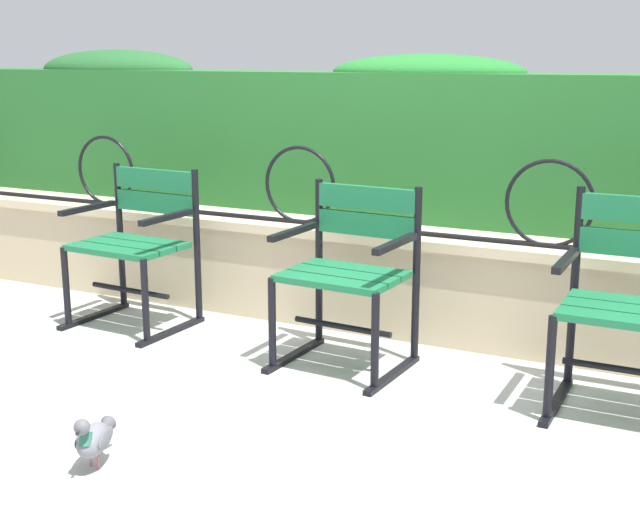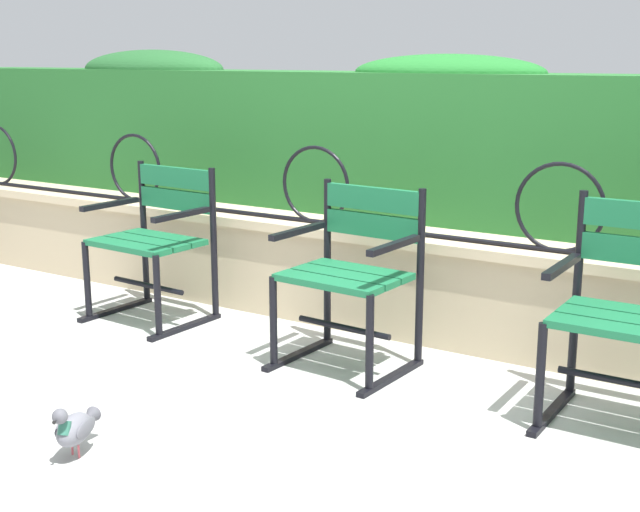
{
  "view_description": "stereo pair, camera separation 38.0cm",
  "coord_description": "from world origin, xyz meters",
  "views": [
    {
      "loc": [
        1.65,
        -3.22,
        1.42
      ],
      "look_at": [
        0.0,
        0.1,
        0.55
      ],
      "focal_mm": 47.96,
      "sensor_mm": 36.0,
      "label": 1
    },
    {
      "loc": [
        1.98,
        -3.03,
        1.42
      ],
      "look_at": [
        0.0,
        0.1,
        0.55
      ],
      "focal_mm": 47.96,
      "sensor_mm": 36.0,
      "label": 2
    }
  ],
  "objects": [
    {
      "name": "park_chair_left",
      "position": [
        -1.21,
        0.34,
        0.46
      ],
      "size": [
        0.61,
        0.55,
        0.84
      ],
      "color": "#19663D",
      "rests_on": "ground"
    },
    {
      "name": "ground_plane",
      "position": [
        0.0,
        0.0,
        0.0
      ],
      "size": [
        60.0,
        60.0,
        0.0
      ],
      "primitive_type": "plane",
      "color": "#ADADA8"
    },
    {
      "name": "hedge_row",
      "position": [
        -0.04,
        1.26,
        0.97
      ],
      "size": [
        7.55,
        0.49,
        0.92
      ],
      "color": "#236028",
      "rests_on": "stone_wall"
    },
    {
      "name": "stone_wall",
      "position": [
        0.0,
        0.85,
        0.27
      ],
      "size": [
        7.71,
        0.41,
        0.54
      ],
      "color": "tan",
      "rests_on": "ground"
    },
    {
      "name": "park_chair_centre",
      "position": [
        0.07,
        0.28,
        0.46
      ],
      "size": [
        0.59,
        0.55,
        0.84
      ],
      "color": "#19663D",
      "rests_on": "ground"
    },
    {
      "name": "iron_arch_fence",
      "position": [
        -0.37,
        0.77,
        0.71
      ],
      "size": [
        7.16,
        0.02,
        0.42
      ],
      "color": "black",
      "rests_on": "stone_wall"
    },
    {
      "name": "pigeon_near_chairs",
      "position": [
        -0.3,
        -1.09,
        0.11
      ],
      "size": [
        0.16,
        0.28,
        0.22
      ],
      "color": "slate",
      "rests_on": "ground"
    }
  ]
}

